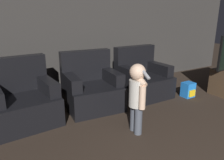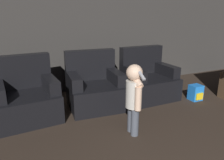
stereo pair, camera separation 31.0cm
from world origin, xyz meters
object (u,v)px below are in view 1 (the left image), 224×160
at_px(armchair_right, 142,79).
at_px(armchair_middle, 92,89).
at_px(toy_backpack, 188,90).
at_px(armchair_left, 23,101).
at_px(person_toddler, 137,93).

bearing_deg(armchair_right, armchair_middle, 179.27).
relative_size(armchair_right, toy_backpack, 3.29).
height_order(armchair_left, toy_backpack, armchair_left).
bearing_deg(toy_backpack, armchair_middle, 163.64).
relative_size(armchair_middle, armchair_right, 1.01).
bearing_deg(person_toddler, toy_backpack, 114.51).
height_order(armchair_middle, armchair_right, same).
relative_size(armchair_left, toy_backpack, 3.29).
bearing_deg(armchair_left, armchair_middle, -4.21).
bearing_deg(armchair_left, armchair_right, -4.21).
distance_m(armchair_left, person_toddler, 1.63).
relative_size(armchair_left, armchair_right, 1.00).
xyz_separation_m(armchair_left, toy_backpack, (2.82, -0.51, -0.18)).
bearing_deg(toy_backpack, armchair_left, 169.68).
height_order(armchair_right, person_toddler, person_toddler).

